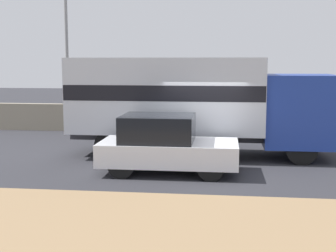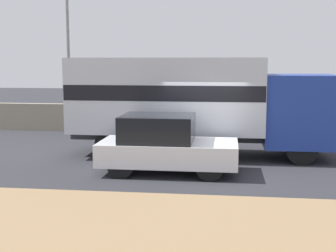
% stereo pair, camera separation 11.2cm
% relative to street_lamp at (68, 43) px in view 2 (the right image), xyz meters
% --- Properties ---
extents(ground_plane, '(80.00, 80.00, 0.00)m').
position_rel_street_lamp_xyz_m(ground_plane, '(6.28, -6.65, -3.92)').
color(ground_plane, '#2D2D33').
extents(stone_wall_backdrop, '(60.00, 0.35, 1.21)m').
position_rel_street_lamp_xyz_m(stone_wall_backdrop, '(6.28, 0.34, -3.32)').
color(stone_wall_backdrop, gray).
rests_on(stone_wall_backdrop, ground_plane).
extents(street_lamp, '(0.56, 0.28, 6.75)m').
position_rel_street_lamp_xyz_m(street_lamp, '(0.00, 0.00, 0.00)').
color(street_lamp, gray).
rests_on(street_lamp, ground_plane).
extents(box_truck, '(8.47, 2.61, 3.23)m').
position_rel_street_lamp_xyz_m(box_truck, '(5.82, -4.68, -2.06)').
color(box_truck, navy).
rests_on(box_truck, ground_plane).
extents(car_hatchback, '(3.84, 1.86, 1.63)m').
position_rel_street_lamp_xyz_m(car_hatchback, '(5.25, -7.20, -3.12)').
color(car_hatchback, silver).
rests_on(car_hatchback, ground_plane).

